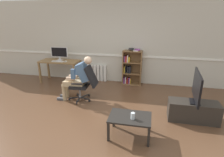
# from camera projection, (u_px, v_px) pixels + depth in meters

# --- Properties ---
(ground_plane) EXTENTS (18.00, 18.00, 0.00)m
(ground_plane) POSITION_uv_depth(u_px,v_px,m) (97.00, 120.00, 4.11)
(ground_plane) COLOR brown
(back_wall) EXTENTS (12.00, 0.13, 2.70)m
(back_wall) POSITION_uv_depth(u_px,v_px,m) (119.00, 43.00, 6.13)
(back_wall) COLOR beige
(back_wall) RESTS_ON ground_plane
(computer_desk) EXTENTS (1.33, 0.62, 0.76)m
(computer_desk) POSITION_uv_depth(u_px,v_px,m) (60.00, 64.00, 6.29)
(computer_desk) COLOR olive
(computer_desk) RESTS_ON ground_plane
(imac_monitor) EXTENTS (0.60, 0.14, 0.44)m
(imac_monitor) POSITION_uv_depth(u_px,v_px,m) (59.00, 53.00, 6.24)
(imac_monitor) COLOR silver
(imac_monitor) RESTS_ON computer_desk
(keyboard) EXTENTS (0.40, 0.12, 0.02)m
(keyboard) POSITION_uv_depth(u_px,v_px,m) (58.00, 61.00, 6.12)
(keyboard) COLOR white
(keyboard) RESTS_ON computer_desk
(computer_mouse) EXTENTS (0.06, 0.10, 0.03)m
(computer_mouse) POSITION_uv_depth(u_px,v_px,m) (66.00, 61.00, 6.08)
(computer_mouse) COLOR white
(computer_mouse) RESTS_ON computer_desk
(bookshelf) EXTENTS (0.62, 0.29, 1.21)m
(bookshelf) POSITION_uv_depth(u_px,v_px,m) (131.00, 68.00, 6.10)
(bookshelf) COLOR brown
(bookshelf) RESTS_ON ground_plane
(radiator) EXTENTS (0.82, 0.08, 0.57)m
(radiator) POSITION_uv_depth(u_px,v_px,m) (95.00, 73.00, 6.54)
(radiator) COLOR white
(radiator) RESTS_ON ground_plane
(office_chair) EXTENTS (0.80, 0.62, 0.97)m
(office_chair) POSITION_uv_depth(u_px,v_px,m) (85.00, 82.00, 4.91)
(office_chair) COLOR black
(office_chair) RESTS_ON ground_plane
(person_seated) EXTENTS (1.00, 0.40, 1.22)m
(person_seated) POSITION_uv_depth(u_px,v_px,m) (78.00, 77.00, 4.90)
(person_seated) COLOR tan
(person_seated) RESTS_ON ground_plane
(tv_stand) EXTENTS (1.05, 0.41, 0.44)m
(tv_stand) POSITION_uv_depth(u_px,v_px,m) (193.00, 111.00, 4.03)
(tv_stand) COLOR #2D2823
(tv_stand) RESTS_ON ground_plane
(tv_screen) EXTENTS (0.23, 0.98, 0.66)m
(tv_screen) POSITION_uv_depth(u_px,v_px,m) (197.00, 87.00, 3.85)
(tv_screen) COLOR black
(tv_screen) RESTS_ON tv_stand
(coffee_table) EXTENTS (0.78, 0.55, 0.42)m
(coffee_table) POSITION_uv_depth(u_px,v_px,m) (130.00, 119.00, 3.46)
(coffee_table) COLOR black
(coffee_table) RESTS_ON ground_plane
(drinking_glass) EXTENTS (0.08, 0.08, 0.12)m
(drinking_glass) POSITION_uv_depth(u_px,v_px,m) (133.00, 116.00, 3.34)
(drinking_glass) COLOR silver
(drinking_glass) RESTS_ON coffee_table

